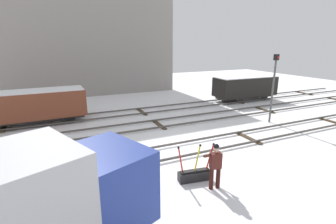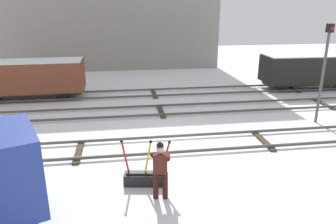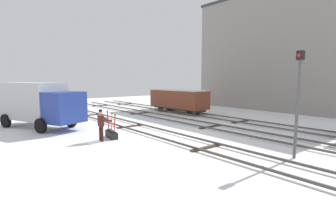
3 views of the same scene
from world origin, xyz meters
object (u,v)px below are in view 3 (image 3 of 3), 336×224
object	(u,v)px
delivery_truck	(39,103)
signal_post	(298,95)
switch_lever_frame	(111,133)
freight_car_far_end	(178,99)
rail_worker	(101,123)

from	to	relation	value
delivery_truck	signal_post	bearing A→B (deg)	3.45
switch_lever_frame	delivery_truck	world-z (taller)	delivery_truck
signal_post	freight_car_far_end	bearing A→B (deg)	157.57
delivery_truck	rail_worker	bearing A→B (deg)	-7.13
delivery_truck	signal_post	xyz separation A→B (m)	(13.87, 6.53, 0.95)
switch_lever_frame	freight_car_far_end	bearing A→B (deg)	129.29
rail_worker	freight_car_far_end	world-z (taller)	freight_car_far_end
delivery_truck	signal_post	world-z (taller)	signal_post
switch_lever_frame	signal_post	distance (m)	9.45
delivery_truck	freight_car_far_end	distance (m)	12.32
freight_car_far_end	signal_post	bearing A→B (deg)	-24.07
signal_post	switch_lever_frame	bearing A→B (deg)	-152.64
signal_post	rail_worker	bearing A→B (deg)	-147.51
delivery_truck	freight_car_far_end	world-z (taller)	delivery_truck
signal_post	freight_car_far_end	world-z (taller)	signal_post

